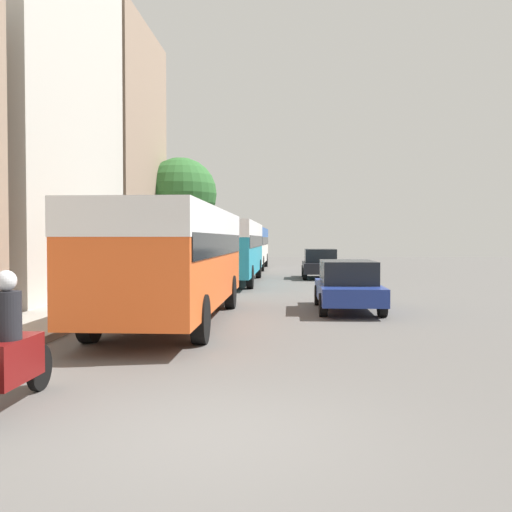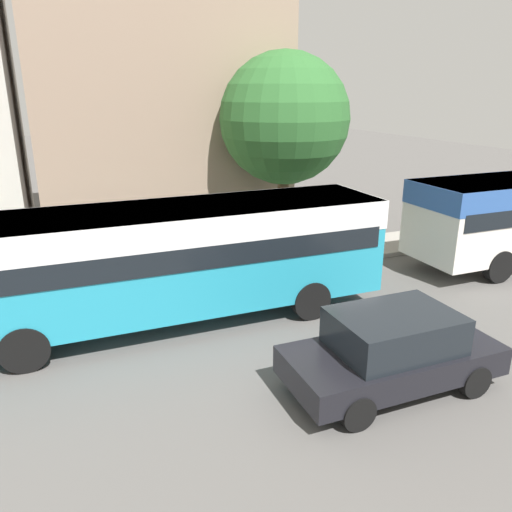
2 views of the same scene
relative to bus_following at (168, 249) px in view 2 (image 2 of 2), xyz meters
name	(u,v)px [view 2 (image 2 of 2)]	position (x,y,z in m)	size (l,w,h in m)	color
building_far_terrace	(154,62)	(-7.01, 1.34, 4.52)	(5.40, 8.27, 12.82)	gray
bus_following	(168,249)	(0.00, 0.00, 0.00)	(2.56, 10.68, 2.90)	teal
car_far_curb	(392,350)	(4.45, 3.27, -1.08)	(1.91, 4.16, 1.57)	black
street_tree	(284,119)	(-3.32, 4.58, 2.74)	(4.08, 4.08, 6.54)	brown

